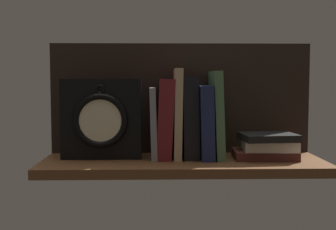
{
  "coord_description": "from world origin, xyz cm",
  "views": [
    {
      "loc": [
        -7.37,
        -120.46,
        21.74
      ],
      "look_at": [
        -3.99,
        3.77,
        11.89
      ],
      "focal_mm": 48.21,
      "sensor_mm": 36.0,
      "label": 1
    }
  ],
  "objects_px": {
    "book_black_skeptic": "(190,117)",
    "book_navy_bierce": "(205,122)",
    "book_gray_chess": "(154,123)",
    "book_tan_shortstories": "(178,113)",
    "framed_clock": "(101,119)",
    "book_green_romantic": "(216,115)",
    "book_stack_side": "(267,147)",
    "book_maroon_dawkins": "(165,119)"
  },
  "relations": [
    {
      "from": "book_tan_shortstories",
      "to": "book_navy_bierce",
      "type": "distance_m",
      "value": 0.08
    },
    {
      "from": "book_maroon_dawkins",
      "to": "book_navy_bierce",
      "type": "xyz_separation_m",
      "value": [
        0.11,
        0.0,
        -0.01
      ]
    },
    {
      "from": "book_tan_shortstories",
      "to": "book_black_skeptic",
      "type": "xyz_separation_m",
      "value": [
        0.03,
        0.0,
        -0.01
      ]
    },
    {
      "from": "book_maroon_dawkins",
      "to": "book_stack_side",
      "type": "distance_m",
      "value": 0.29
    },
    {
      "from": "book_green_romantic",
      "to": "book_stack_side",
      "type": "height_order",
      "value": "book_green_romantic"
    },
    {
      "from": "book_green_romantic",
      "to": "book_stack_side",
      "type": "bearing_deg",
      "value": -11.78
    },
    {
      "from": "book_maroon_dawkins",
      "to": "book_tan_shortstories",
      "type": "height_order",
      "value": "book_tan_shortstories"
    },
    {
      "from": "book_tan_shortstories",
      "to": "book_stack_side",
      "type": "height_order",
      "value": "book_tan_shortstories"
    },
    {
      "from": "framed_clock",
      "to": "book_stack_side",
      "type": "xyz_separation_m",
      "value": [
        0.45,
        -0.01,
        -0.08
      ]
    },
    {
      "from": "book_black_skeptic",
      "to": "framed_clock",
      "type": "distance_m",
      "value": 0.24
    },
    {
      "from": "book_tan_shortstories",
      "to": "book_green_romantic",
      "type": "xyz_separation_m",
      "value": [
        0.11,
        0.0,
        -0.0
      ]
    },
    {
      "from": "book_gray_chess",
      "to": "book_maroon_dawkins",
      "type": "xyz_separation_m",
      "value": [
        0.03,
        0.0,
        0.01
      ]
    },
    {
      "from": "book_black_skeptic",
      "to": "book_green_romantic",
      "type": "height_order",
      "value": "book_green_romantic"
    },
    {
      "from": "book_gray_chess",
      "to": "book_tan_shortstories",
      "type": "relative_size",
      "value": 0.79
    },
    {
      "from": "book_navy_bierce",
      "to": "framed_clock",
      "type": "height_order",
      "value": "framed_clock"
    },
    {
      "from": "book_black_skeptic",
      "to": "book_stack_side",
      "type": "relative_size",
      "value": 1.29
    },
    {
      "from": "book_navy_bierce",
      "to": "framed_clock",
      "type": "xyz_separation_m",
      "value": [
        -0.28,
        -0.01,
        0.01
      ]
    },
    {
      "from": "book_tan_shortstories",
      "to": "book_gray_chess",
      "type": "bearing_deg",
      "value": 180.0
    },
    {
      "from": "book_black_skeptic",
      "to": "book_navy_bierce",
      "type": "xyz_separation_m",
      "value": [
        0.04,
        0.0,
        -0.01
      ]
    },
    {
      "from": "book_tan_shortstories",
      "to": "book_maroon_dawkins",
      "type": "bearing_deg",
      "value": 180.0
    },
    {
      "from": "book_gray_chess",
      "to": "book_stack_side",
      "type": "relative_size",
      "value": 1.12
    },
    {
      "from": "book_maroon_dawkins",
      "to": "book_navy_bierce",
      "type": "height_order",
      "value": "book_maroon_dawkins"
    },
    {
      "from": "book_tan_shortstories",
      "to": "book_green_romantic",
      "type": "distance_m",
      "value": 0.11
    },
    {
      "from": "book_stack_side",
      "to": "book_green_romantic",
      "type": "bearing_deg",
      "value": 168.22
    },
    {
      "from": "book_gray_chess",
      "to": "book_green_romantic",
      "type": "distance_m",
      "value": 0.18
    },
    {
      "from": "book_gray_chess",
      "to": "framed_clock",
      "type": "xyz_separation_m",
      "value": [
        -0.14,
        -0.01,
        0.01
      ]
    },
    {
      "from": "book_navy_bierce",
      "to": "book_green_romantic",
      "type": "bearing_deg",
      "value": 0.0
    },
    {
      "from": "book_gray_chess",
      "to": "book_navy_bierce",
      "type": "distance_m",
      "value": 0.14
    },
    {
      "from": "book_navy_bierce",
      "to": "framed_clock",
      "type": "distance_m",
      "value": 0.29
    },
    {
      "from": "book_green_romantic",
      "to": "book_stack_side",
      "type": "distance_m",
      "value": 0.16
    },
    {
      "from": "book_maroon_dawkins",
      "to": "book_black_skeptic",
      "type": "relative_size",
      "value": 0.97
    },
    {
      "from": "book_gray_chess",
      "to": "book_tan_shortstories",
      "type": "distance_m",
      "value": 0.07
    },
    {
      "from": "book_green_romantic",
      "to": "book_navy_bierce",
      "type": "bearing_deg",
      "value": 180.0
    },
    {
      "from": "book_gray_chess",
      "to": "book_tan_shortstories",
      "type": "bearing_deg",
      "value": 0.0
    },
    {
      "from": "book_green_romantic",
      "to": "book_gray_chess",
      "type": "bearing_deg",
      "value": 180.0
    },
    {
      "from": "book_black_skeptic",
      "to": "book_tan_shortstories",
      "type": "bearing_deg",
      "value": 180.0
    },
    {
      "from": "book_gray_chess",
      "to": "framed_clock",
      "type": "relative_size",
      "value": 0.89
    },
    {
      "from": "book_black_skeptic",
      "to": "book_stack_side",
      "type": "xyz_separation_m",
      "value": [
        0.21,
        -0.03,
        -0.08
      ]
    },
    {
      "from": "book_green_romantic",
      "to": "framed_clock",
      "type": "relative_size",
      "value": 1.1
    },
    {
      "from": "book_tan_shortstories",
      "to": "framed_clock",
      "type": "bearing_deg",
      "value": -176.08
    },
    {
      "from": "book_stack_side",
      "to": "book_maroon_dawkins",
      "type": "bearing_deg",
      "value": 174.18
    },
    {
      "from": "book_tan_shortstories",
      "to": "book_navy_bierce",
      "type": "xyz_separation_m",
      "value": [
        0.08,
        0.0,
        -0.02
      ]
    }
  ]
}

